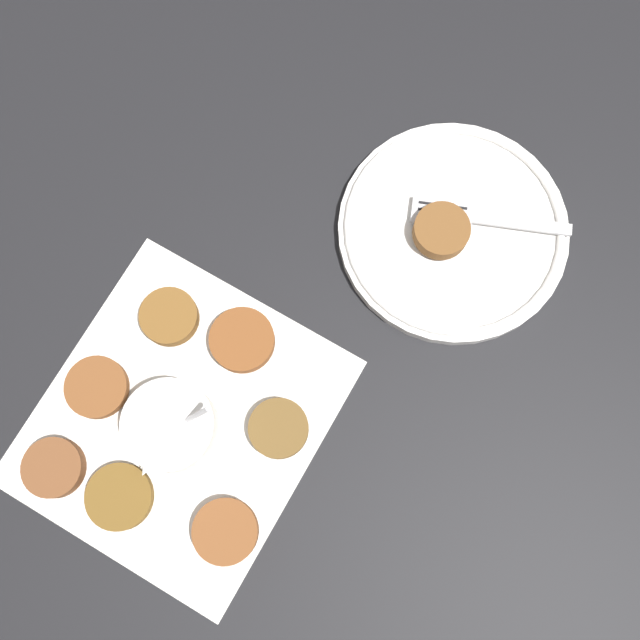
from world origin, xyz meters
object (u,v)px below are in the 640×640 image
object	(u,v)px
serving_plate	(453,230)
fritter_on_plate	(441,231)
sauce_bowl	(172,427)
fork	(473,217)

from	to	relation	value
serving_plate	fritter_on_plate	distance (m)	0.03
sauce_bowl	fritter_on_plate	xyz separation A→B (m)	(-0.29, 0.15, 0.00)
serving_plate	fork	xyz separation A→B (m)	(-0.02, 0.01, 0.01)
sauce_bowl	serving_plate	bearing A→B (deg)	150.97
serving_plate	fork	distance (m)	0.02
sauce_bowl	serving_plate	xyz separation A→B (m)	(-0.30, 0.17, -0.02)
sauce_bowl	serving_plate	distance (m)	0.34
fritter_on_plate	fork	size ratio (longest dim) A/B	0.35
sauce_bowl	fork	xyz separation A→B (m)	(-0.31, 0.18, -0.00)
sauce_bowl	fork	world-z (taller)	sauce_bowl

